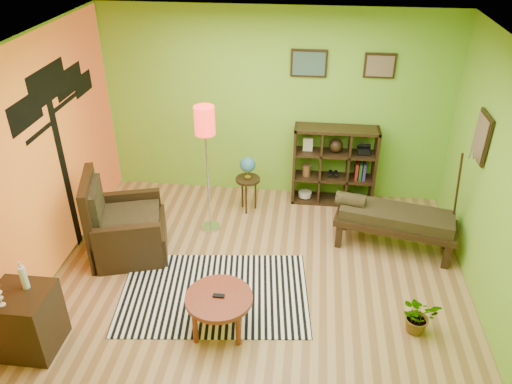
# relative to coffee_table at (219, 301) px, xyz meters

# --- Properties ---
(ground) EXTENTS (5.00, 5.00, 0.00)m
(ground) POSITION_rel_coffee_table_xyz_m (0.32, 0.74, -0.37)
(ground) COLOR tan
(ground) RESTS_ON ground
(room_shell) EXTENTS (5.04, 4.54, 2.82)m
(room_shell) POSITION_rel_coffee_table_xyz_m (0.23, 0.75, 1.43)
(room_shell) COLOR #7DC231
(room_shell) RESTS_ON ground
(zebra_rug) EXTENTS (2.32, 1.65, 0.01)m
(zebra_rug) POSITION_rel_coffee_table_xyz_m (-0.16, 0.51, -0.37)
(zebra_rug) COLOR white
(zebra_rug) RESTS_ON ground
(coffee_table) EXTENTS (0.71, 0.71, 0.45)m
(coffee_table) POSITION_rel_coffee_table_xyz_m (0.00, 0.00, 0.00)
(coffee_table) COLOR maroon
(coffee_table) RESTS_ON ground
(armchair) EXTENTS (1.14, 1.13, 1.12)m
(armchair) POSITION_rel_coffee_table_xyz_m (-1.46, 1.18, -0.04)
(armchair) COLOR black
(armchair) RESTS_ON ground
(side_cabinet) EXTENTS (0.60, 0.54, 1.02)m
(side_cabinet) POSITION_rel_coffee_table_xyz_m (-1.88, -0.48, -0.02)
(side_cabinet) COLOR black
(side_cabinet) RESTS_ON ground
(floor_lamp) EXTENTS (0.27, 0.27, 1.80)m
(floor_lamp) POSITION_rel_coffee_table_xyz_m (-0.47, 1.83, 1.08)
(floor_lamp) COLOR silver
(floor_lamp) RESTS_ON ground
(globe_table) EXTENTS (0.35, 0.35, 0.86)m
(globe_table) POSITION_rel_coffee_table_xyz_m (-0.01, 2.37, 0.28)
(globe_table) COLOR black
(globe_table) RESTS_ON ground
(cube_shelf) EXTENTS (1.20, 0.35, 1.20)m
(cube_shelf) POSITION_rel_coffee_table_xyz_m (1.23, 2.77, 0.23)
(cube_shelf) COLOR black
(cube_shelf) RESTS_ON ground
(bench) EXTENTS (1.60, 0.85, 0.70)m
(bench) POSITION_rel_coffee_table_xyz_m (1.96, 1.69, 0.08)
(bench) COLOR black
(bench) RESTS_ON ground
(potted_plant) EXTENTS (0.49, 0.52, 0.33)m
(potted_plant) POSITION_rel_coffee_table_xyz_m (2.09, 0.20, -0.21)
(potted_plant) COLOR #26661E
(potted_plant) RESTS_ON ground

